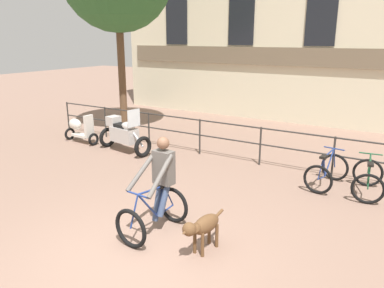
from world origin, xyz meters
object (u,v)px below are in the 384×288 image
parked_bicycle_mid_left (368,179)px  parked_scooter (80,129)px  dog (203,226)px  cyclist_with_bike (158,191)px  parked_motorcycle (124,134)px  parked_bicycle_near_lamp (327,172)px

parked_bicycle_mid_left → parked_scooter: size_ratio=0.91×
dog → parked_bicycle_mid_left: parked_bicycle_mid_left is taller
parked_scooter → parked_bicycle_mid_left: bearing=-83.9°
dog → cyclist_with_bike: bearing=178.2°
cyclist_with_bike → parked_bicycle_mid_left: 4.72m
parked_motorcycle → parked_bicycle_near_lamp: (5.80, 0.33, -0.20)m
cyclist_with_bike → parked_scooter: cyclist_with_bike is taller
parked_bicycle_mid_left → parked_scooter: bearing=-5.2°
cyclist_with_bike → parked_motorcycle: size_ratio=0.93×
parked_bicycle_mid_left → parked_scooter: parked_scooter is taller
parked_bicycle_near_lamp → parked_bicycle_mid_left: bearing=-172.1°
parked_bicycle_mid_left → parked_scooter: (-8.61, -0.28, 0.10)m
parked_scooter → dog: bearing=-114.0°
parked_bicycle_near_lamp → parked_scooter: 7.74m
cyclist_with_bike → parked_bicycle_mid_left: size_ratio=1.44×
parked_bicycle_near_lamp → parked_scooter: (-7.74, -0.28, 0.10)m
cyclist_with_bike → parked_bicycle_near_lamp: size_ratio=1.43×
parked_bicycle_near_lamp → cyclist_with_bike: bearing=68.4°
parked_bicycle_mid_left → cyclist_with_bike: bearing=44.1°
cyclist_with_bike → parked_motorcycle: (-3.73, 3.33, -0.20)m
parked_bicycle_near_lamp → parked_bicycle_mid_left: (0.87, -0.00, 0.00)m
parked_motorcycle → parked_bicycle_mid_left: bearing=-78.1°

